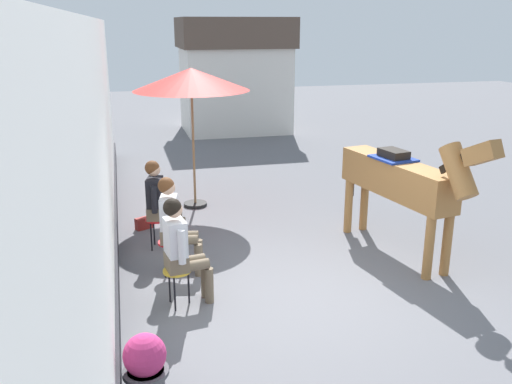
% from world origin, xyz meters
% --- Properties ---
extents(ground_plane, '(40.00, 40.00, 0.00)m').
position_xyz_m(ground_plane, '(0.00, 3.00, 0.00)').
color(ground_plane, slate).
extents(pub_facade_wall, '(0.34, 14.00, 3.40)m').
position_xyz_m(pub_facade_wall, '(-2.55, 1.50, 1.54)').
color(pub_facade_wall, white).
rests_on(pub_facade_wall, ground_plane).
extents(distant_cottage, '(3.40, 2.60, 3.50)m').
position_xyz_m(distant_cottage, '(1.40, 11.28, 1.80)').
color(distant_cottage, silver).
rests_on(distant_cottage, ground_plane).
extents(seated_visitor_near, '(0.61, 0.48, 1.39)m').
position_xyz_m(seated_visitor_near, '(-1.59, 0.13, 0.78)').
color(seated_visitor_near, gold).
rests_on(seated_visitor_near, ground_plane).
extents(seated_visitor_middle, '(0.61, 0.48, 1.39)m').
position_xyz_m(seated_visitor_middle, '(-1.58, 1.04, 0.78)').
color(seated_visitor_middle, red).
rests_on(seated_visitor_middle, ground_plane).
extents(seated_visitor_far, '(0.61, 0.48, 1.39)m').
position_xyz_m(seated_visitor_far, '(-1.70, 2.02, 0.78)').
color(seated_visitor_far, red).
rests_on(seated_visitor_far, ground_plane).
extents(saddled_horse_center, '(0.83, 2.97, 2.06)m').
position_xyz_m(saddled_horse_center, '(1.71, 0.91, 1.16)').
color(saddled_horse_center, '#9E6B38').
rests_on(saddled_horse_center, ground_plane).
extents(flower_planter_near, '(0.43, 0.43, 0.64)m').
position_xyz_m(flower_planter_near, '(-2.13, -1.56, 0.33)').
color(flower_planter_near, '#4C4C51').
rests_on(flower_planter_near, ground_plane).
extents(cafe_parasol, '(2.10, 2.10, 2.58)m').
position_xyz_m(cafe_parasol, '(-0.91, 3.94, 2.36)').
color(cafe_parasol, black).
rests_on(cafe_parasol, ground_plane).
extents(satchel_bag, '(0.30, 0.23, 0.20)m').
position_xyz_m(satchel_bag, '(-1.93, 2.91, 0.10)').
color(satchel_bag, maroon).
rests_on(satchel_bag, ground_plane).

